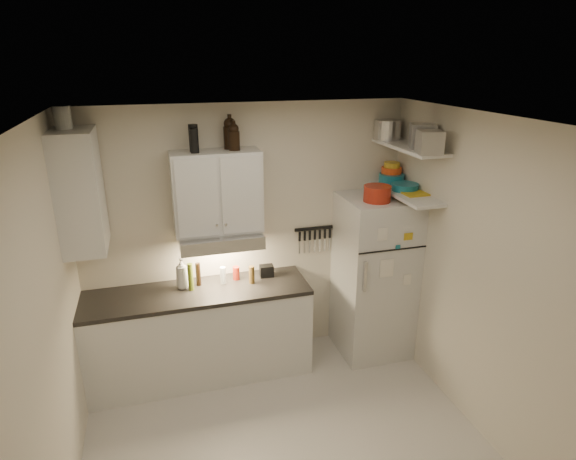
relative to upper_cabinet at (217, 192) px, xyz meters
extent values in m
cube|color=beige|center=(0.30, -1.33, -1.84)|extent=(3.20, 3.00, 0.02)
cube|color=silver|center=(0.30, -1.33, 0.78)|extent=(3.20, 3.00, 0.02)
cube|color=beige|center=(0.30, 0.18, -0.53)|extent=(3.20, 0.02, 2.60)
cube|color=beige|center=(-1.31, -1.33, -0.53)|extent=(0.02, 3.00, 2.60)
cube|color=beige|center=(1.91, -1.33, -0.53)|extent=(0.02, 3.00, 2.60)
cube|color=silver|center=(-0.25, -0.14, -1.39)|extent=(2.10, 0.60, 0.88)
cube|color=black|center=(-0.25, -0.14, -0.93)|extent=(2.10, 0.62, 0.04)
cube|color=silver|center=(0.00, 0.00, 0.00)|extent=(0.80, 0.33, 0.75)
cube|color=silver|center=(-1.14, -0.14, 0.12)|extent=(0.33, 0.55, 1.00)
cube|color=silver|center=(0.00, -0.06, -0.44)|extent=(0.76, 0.46, 0.12)
cube|color=silver|center=(1.55, -0.18, -0.98)|extent=(0.70, 0.68, 1.70)
cube|color=silver|center=(1.75, -0.31, 0.38)|extent=(0.30, 0.95, 0.03)
cube|color=silver|center=(1.75, -0.31, -0.07)|extent=(0.30, 0.95, 0.03)
cube|color=black|center=(1.00, 0.15, -0.51)|extent=(0.42, 0.02, 0.03)
cylinder|color=#9E2212|center=(1.46, -0.30, -0.05)|extent=(0.33, 0.33, 0.15)
cube|color=#BE9817|center=(1.79, -0.38, -0.08)|extent=(0.22, 0.28, 0.09)
cylinder|color=silver|center=(1.58, -0.30, -0.07)|extent=(0.08, 0.08, 0.10)
cylinder|color=silver|center=(1.71, 0.06, 0.49)|extent=(0.30, 0.30, 0.19)
cube|color=#AAAAAD|center=(1.79, -0.46, 0.50)|extent=(0.27, 0.26, 0.21)
cube|color=#AAAAAD|center=(1.70, -0.71, 0.49)|extent=(0.24, 0.24, 0.19)
cylinder|color=#156577|center=(1.76, 0.00, 0.00)|extent=(0.25, 0.25, 0.10)
cylinder|color=#DE4414|center=(1.77, 0.04, 0.08)|extent=(0.20, 0.20, 0.06)
cylinder|color=gold|center=(1.77, 0.04, 0.14)|extent=(0.16, 0.16, 0.05)
cylinder|color=#156577|center=(1.77, -0.26, -0.02)|extent=(0.29, 0.29, 0.07)
cylinder|color=black|center=(-0.18, -0.05, 0.48)|extent=(0.09, 0.09, 0.21)
cylinder|color=black|center=(-0.18, 0.01, 0.49)|extent=(0.09, 0.09, 0.24)
cylinder|color=silver|center=(-1.19, -0.09, 0.71)|extent=(0.17, 0.17, 0.18)
imported|color=silver|center=(-0.37, -0.03, -0.74)|extent=(0.17, 0.17, 0.34)
cylinder|color=brown|center=(0.28, -0.12, -0.82)|extent=(0.06, 0.06, 0.18)
cylinder|color=#5C6E1B|center=(-0.30, -0.10, -0.77)|extent=(0.05, 0.05, 0.27)
cylinder|color=black|center=(-0.22, -0.02, -0.79)|extent=(0.06, 0.06, 0.23)
cylinder|color=silver|center=(0.01, -0.04, -0.82)|extent=(0.06, 0.06, 0.17)
cylinder|color=#9E2212|center=(0.15, 0.01, -0.84)|extent=(0.07, 0.07, 0.13)
cube|color=black|center=(0.45, -0.01, -0.85)|extent=(0.14, 0.10, 0.12)
camera|label=1|loc=(-0.55, -4.26, 1.16)|focal=30.00mm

